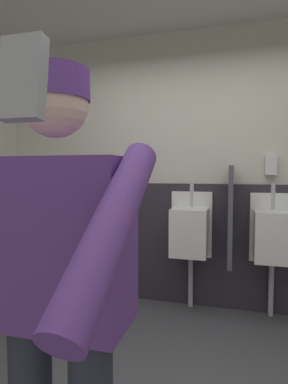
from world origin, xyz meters
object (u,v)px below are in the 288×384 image
at_px(urinal_middle, 274,235).
at_px(soap_dispenser, 271,165).
at_px(cell_phone, 23,78).
at_px(urinal_left, 190,231).
at_px(trash_bin, 15,271).
at_px(person, 57,290).

bearing_deg(urinal_middle, soap_dispenser, 102.04).
height_order(urinal_middle, cell_phone, cell_phone).
relative_size(urinal_left, trash_bin, 1.95).
bearing_deg(urinal_middle, urinal_left, 180.00).
height_order(urinal_left, trash_bin, urinal_left).
bearing_deg(soap_dispenser, trash_bin, -170.42).
bearing_deg(urinal_left, person, -93.62).
relative_size(urinal_middle, person, 0.75).
height_order(urinal_left, soap_dispenser, soap_dispenser).
height_order(person, cell_phone, person).
distance_m(cell_phone, soap_dispenser, 2.83).
bearing_deg(urinal_left, soap_dispenser, 9.36).
xyz_separation_m(urinal_middle, cell_phone, (-0.62, -2.65, 0.69)).
bearing_deg(soap_dispenser, cell_phone, -102.11).
bearing_deg(urinal_middle, cell_phone, -103.16).
bearing_deg(cell_phone, person, 117.04).
distance_m(trash_bin, soap_dispenser, 2.74).
xyz_separation_m(urinal_middle, trash_bin, (-2.51, -0.30, -0.46)).
bearing_deg(cell_phone, soap_dispenser, 76.98).
bearing_deg(urinal_middle, trash_bin, -173.19).
bearing_deg(urinal_left, urinal_middle, 0.00).
relative_size(urinal_middle, soap_dispenser, 6.89).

